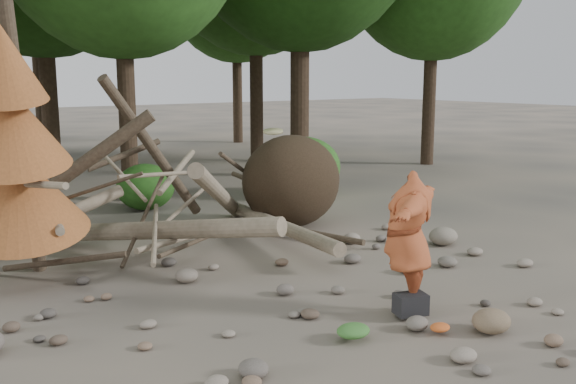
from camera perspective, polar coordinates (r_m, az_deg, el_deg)
ground at (r=9.08m, az=3.30°, el=-10.42°), size 120.00×120.00×0.00m
deadfall_pile at (r=13.29m, az=-1.55°, el=0.52°), size 8.55×5.24×3.30m
dead_conifer at (r=10.23m, az=-22.99°, el=3.31°), size 2.06×2.16×4.35m
bush_mid at (r=15.85m, az=-12.57°, el=0.45°), size 1.40×1.40×1.12m
bush_right at (r=17.26m, az=1.37°, el=2.29°), size 2.00×2.00×1.60m
frisbee_thrower at (r=8.81m, az=10.63°, el=-4.22°), size 3.15×1.80×2.51m
backpack at (r=8.89m, az=10.83°, el=-10.12°), size 0.49×0.40×0.28m
cloth_green at (r=8.10m, az=5.81°, el=-12.50°), size 0.44×0.37×0.16m
cloth_orange at (r=8.46m, az=13.35°, el=-11.94°), size 0.27×0.22×0.10m
boulder_front_right at (r=8.67m, az=17.62°, el=-10.87°), size 0.51×0.46×0.31m
boulder_mid_right at (r=12.69m, az=13.63°, el=-3.83°), size 0.58×0.52×0.35m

